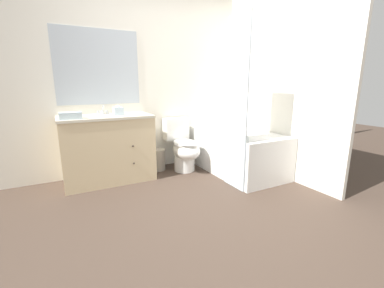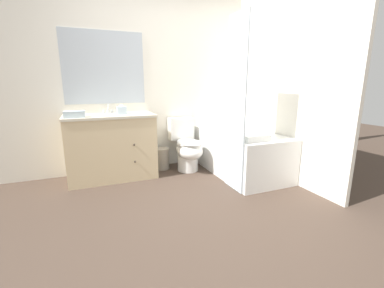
{
  "view_description": "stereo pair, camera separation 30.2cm",
  "coord_description": "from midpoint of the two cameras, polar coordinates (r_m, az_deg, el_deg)",
  "views": [
    {
      "loc": [
        -1.3,
        -1.98,
        1.22
      ],
      "look_at": [
        0.13,
        0.71,
        0.5
      ],
      "focal_mm": 24.0,
      "sensor_mm": 36.0,
      "label": 1
    },
    {
      "loc": [
        -1.02,
        -2.11,
        1.22
      ],
      "look_at": [
        0.13,
        0.71,
        0.5
      ],
      "focal_mm": 24.0,
      "sensor_mm": 36.0,
      "label": 2
    }
  ],
  "objects": [
    {
      "name": "ground_plane",
      "position": [
        2.65,
        1.41,
        -14.2
      ],
      "size": [
        14.0,
        14.0,
        0.0
      ],
      "primitive_type": "plane",
      "color": "#47382D"
    },
    {
      "name": "wall_back",
      "position": [
        3.82,
        -10.78,
        13.48
      ],
      "size": [
        8.0,
        0.06,
        2.5
      ],
      "color": "white",
      "rests_on": "ground_plane"
    },
    {
      "name": "wall_right",
      "position": [
        3.77,
        13.71,
        13.33
      ],
      "size": [
        0.05,
        2.57,
        2.5
      ],
      "color": "white",
      "rests_on": "ground_plane"
    },
    {
      "name": "vanity_cabinet",
      "position": [
        3.46,
        -20.58,
        -0.89
      ],
      "size": [
        1.1,
        0.58,
        0.84
      ],
      "color": "beige",
      "rests_on": "ground_plane"
    },
    {
      "name": "sink_faucet",
      "position": [
        3.56,
        -21.56,
        6.74
      ],
      "size": [
        0.14,
        0.12,
        0.12
      ],
      "color": "silver",
      "rests_on": "vanity_cabinet"
    },
    {
      "name": "toilet",
      "position": [
        3.66,
        -4.27,
        -0.73
      ],
      "size": [
        0.36,
        0.69,
        0.73
      ],
      "color": "white",
      "rests_on": "ground_plane"
    },
    {
      "name": "bathtub",
      "position": [
        3.68,
        7.39,
        -1.54
      ],
      "size": [
        0.77,
        1.45,
        0.57
      ],
      "color": "white",
      "rests_on": "ground_plane"
    },
    {
      "name": "shower_curtain",
      "position": [
        2.94,
        6.99,
        8.38
      ],
      "size": [
        0.01,
        0.37,
        1.94
      ],
      "color": "silver",
      "rests_on": "ground_plane"
    },
    {
      "name": "wastebasket",
      "position": [
        3.76,
        -10.0,
        -3.43
      ],
      "size": [
        0.23,
        0.23,
        0.31
      ],
      "color": "gray",
      "rests_on": "ground_plane"
    },
    {
      "name": "tissue_box",
      "position": [
        3.37,
        -18.62,
        6.95
      ],
      "size": [
        0.11,
        0.14,
        0.12
      ],
      "color": "silver",
      "rests_on": "vanity_cabinet"
    },
    {
      "name": "hand_towel_folded",
      "position": [
        3.21,
        -27.91,
        5.58
      ],
      "size": [
        0.23,
        0.15,
        0.08
      ],
      "color": "silver",
      "rests_on": "vanity_cabinet"
    },
    {
      "name": "bath_towel_folded",
      "position": [
        3.12,
        10.67,
        1.67
      ],
      "size": [
        0.31,
        0.24,
        0.07
      ],
      "color": "white",
      "rests_on": "bathtub"
    }
  ]
}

